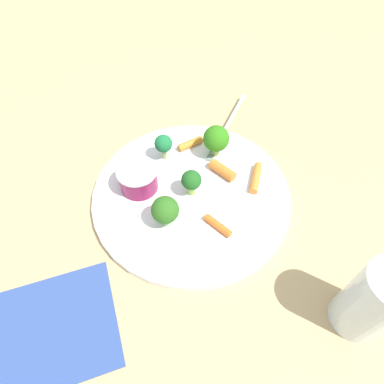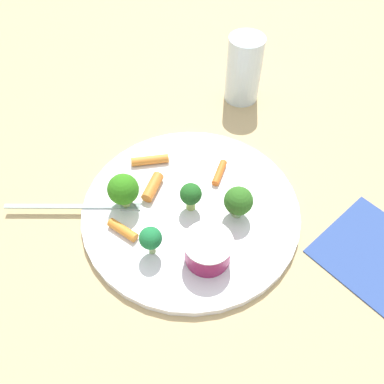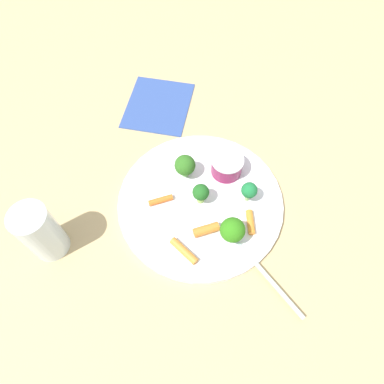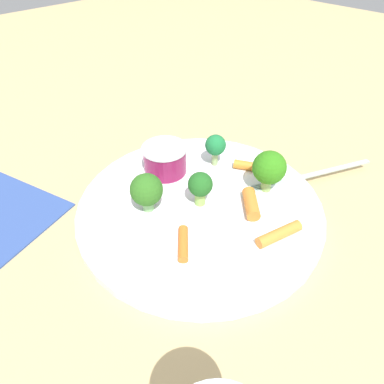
% 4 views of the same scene
% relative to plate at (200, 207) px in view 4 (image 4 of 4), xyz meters
% --- Properties ---
extents(ground_plane, '(2.40, 2.40, 0.00)m').
position_rel_plate_xyz_m(ground_plane, '(0.00, 0.00, -0.01)').
color(ground_plane, tan).
extents(plate, '(0.31, 0.31, 0.01)m').
position_rel_plate_xyz_m(plate, '(0.00, 0.00, 0.00)').
color(plate, white).
rests_on(plate, ground_plane).
extents(sauce_cup, '(0.06, 0.06, 0.04)m').
position_rel_plate_xyz_m(sauce_cup, '(-0.08, 0.01, 0.03)').
color(sauce_cup, maroon).
rests_on(sauce_cup, plate).
extents(broccoli_floret_0, '(0.04, 0.04, 0.06)m').
position_rel_plate_xyz_m(broccoli_floret_0, '(0.04, 0.08, 0.04)').
color(broccoli_floret_0, '#90B461').
rests_on(broccoli_floret_0, plate).
extents(broccoli_floret_1, '(0.03, 0.03, 0.05)m').
position_rel_plate_xyz_m(broccoli_floret_1, '(-0.04, 0.08, 0.04)').
color(broccoli_floret_1, '#96B471').
rests_on(broccoli_floret_1, plate).
extents(broccoli_floret_2, '(0.03, 0.03, 0.05)m').
position_rel_plate_xyz_m(broccoli_floret_2, '(-0.00, -0.00, 0.03)').
color(broccoli_floret_2, '#96C25A').
rests_on(broccoli_floret_2, plate).
extents(broccoli_floret_3, '(0.04, 0.04, 0.05)m').
position_rel_plate_xyz_m(broccoli_floret_3, '(-0.04, -0.05, 0.04)').
color(broccoli_floret_3, '#82BC73').
rests_on(broccoli_floret_3, plate).
extents(carrot_stick_0, '(0.04, 0.04, 0.01)m').
position_rel_plate_xyz_m(carrot_stick_0, '(0.04, -0.06, 0.01)').
color(carrot_stick_0, orange).
rests_on(carrot_stick_0, plate).
extents(carrot_stick_1, '(0.05, 0.03, 0.01)m').
position_rel_plate_xyz_m(carrot_stick_1, '(0.00, 0.10, 0.01)').
color(carrot_stick_1, orange).
rests_on(carrot_stick_1, plate).
extents(carrot_stick_2, '(0.04, 0.04, 0.02)m').
position_rel_plate_xyz_m(carrot_stick_2, '(0.05, 0.04, 0.01)').
color(carrot_stick_2, orange).
rests_on(carrot_stick_2, plate).
extents(carrot_stick_3, '(0.03, 0.06, 0.01)m').
position_rel_plate_xyz_m(carrot_stick_3, '(0.10, 0.02, 0.01)').
color(carrot_stick_3, orange).
rests_on(carrot_stick_3, plate).
extents(fork, '(0.09, 0.18, 0.00)m').
position_rel_plate_xyz_m(fork, '(0.07, 0.15, 0.01)').
color(fork, '#ABC2BE').
rests_on(fork, plate).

